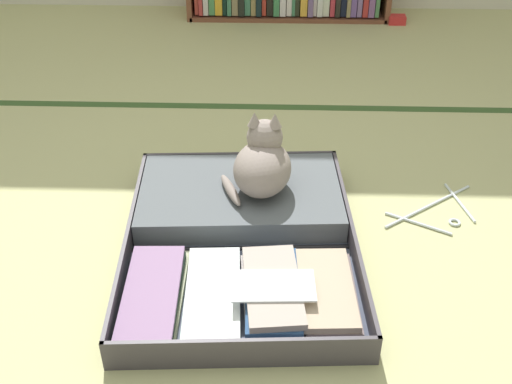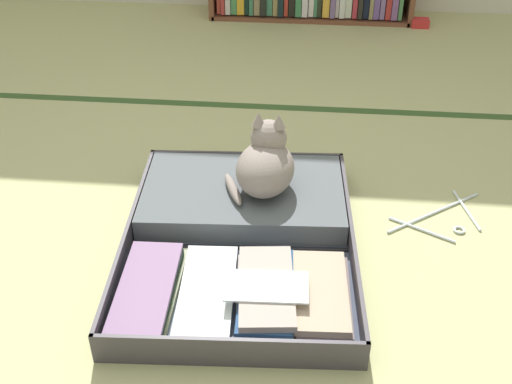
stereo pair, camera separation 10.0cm
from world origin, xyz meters
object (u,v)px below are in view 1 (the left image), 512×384
open_suitcase (240,230)px  small_red_pouch (397,20)px  black_cat (262,163)px  clothes_hanger (437,211)px

open_suitcase → small_red_pouch: bearing=68.4°
black_cat → open_suitcase: bearing=-111.3°
open_suitcase → clothes_hanger: size_ratio=2.79×
black_cat → small_red_pouch: size_ratio=2.74×
open_suitcase → black_cat: black_cat is taller
open_suitcase → clothes_hanger: 0.70m
black_cat → small_red_pouch: (0.76, 1.91, -0.17)m
open_suitcase → small_red_pouch: 2.24m
clothes_hanger → small_red_pouch: bearing=85.7°
open_suitcase → small_red_pouch: open_suitcase is taller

